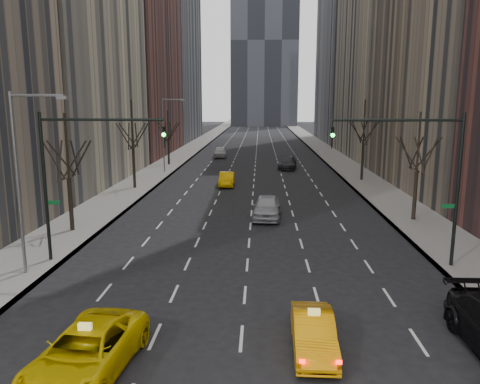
# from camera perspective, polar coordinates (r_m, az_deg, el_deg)

# --- Properties ---
(sidewalk_left) EXTENTS (4.50, 320.00, 0.15)m
(sidewalk_left) POSITION_cam_1_polar(r_m,az_deg,el_deg) (83.48, -6.47, 4.94)
(sidewalk_left) COLOR slate
(sidewalk_left) RESTS_ON ground
(sidewalk_right) EXTENTS (4.50, 320.00, 0.15)m
(sidewalk_right) POSITION_cam_1_polar(r_m,az_deg,el_deg) (83.29, 10.49, 4.82)
(sidewalk_right) COLOR slate
(sidewalk_right) RESTS_ON ground
(bld_left_far) EXTENTS (14.00, 28.00, 44.00)m
(bld_left_far) POSITION_cam_1_polar(r_m,az_deg,el_deg) (82.20, -14.07, 19.95)
(bld_left_far) COLOR brown
(bld_left_far) RESTS_ON ground
(bld_left_deep) EXTENTS (14.00, 30.00, 60.00)m
(bld_left_deep) POSITION_cam_1_polar(r_m,az_deg,el_deg) (112.33, -9.66, 21.72)
(bld_left_deep) COLOR slate
(bld_left_deep) RESTS_ON ground
(bld_right_deep) EXTENTS (14.00, 30.00, 58.00)m
(bld_right_deep) POSITION_cam_1_polar(r_m,az_deg,el_deg) (110.93, 14.22, 21.16)
(bld_right_deep) COLOR slate
(bld_right_deep) RESTS_ON ground
(tree_lw_b) EXTENTS (3.36, 3.50, 7.82)m
(tree_lw_b) POSITION_cam_1_polar(r_m,az_deg,el_deg) (32.95, -20.14, 1.64)
(tree_lw_b) COLOR black
(tree_lw_b) RESTS_ON ground
(tree_lw_c) EXTENTS (3.36, 3.50, 8.74)m
(tree_lw_c) POSITION_cam_1_polar(r_m,az_deg,el_deg) (47.95, -12.89, 5.12)
(tree_lw_c) COLOR black
(tree_lw_c) RESTS_ON ground
(tree_lw_d) EXTENTS (3.36, 3.50, 7.36)m
(tree_lw_d) POSITION_cam_1_polar(r_m,az_deg,el_deg) (65.46, -8.74, 6.33)
(tree_lw_d) COLOR black
(tree_lw_d) RESTS_ON ground
(tree_rw_b) EXTENTS (3.36, 3.50, 7.82)m
(tree_rw_b) POSITION_cam_1_polar(r_m,az_deg,el_deg) (36.22, 20.73, 2.39)
(tree_rw_b) COLOR black
(tree_rw_b) RESTS_ON ground
(tree_rw_c) EXTENTS (3.36, 3.50, 8.74)m
(tree_rw_c) POSITION_cam_1_polar(r_m,az_deg,el_deg) (53.46, 14.78, 5.60)
(tree_rw_c) COLOR black
(tree_rw_c) RESTS_ON ground
(traffic_mast_left) EXTENTS (6.69, 0.39, 8.00)m
(traffic_mast_left) POSITION_cam_1_polar(r_m,az_deg,el_deg) (26.12, -19.51, 3.35)
(traffic_mast_left) COLOR black
(traffic_mast_left) RESTS_ON ground
(traffic_mast_right) EXTENTS (6.69, 0.39, 8.00)m
(traffic_mast_right) POSITION_cam_1_polar(r_m,az_deg,el_deg) (25.67, 21.73, 3.08)
(traffic_mast_right) COLOR black
(traffic_mast_right) RESTS_ON ground
(streetlight_near) EXTENTS (2.83, 0.22, 9.00)m
(streetlight_near) POSITION_cam_1_polar(r_m,az_deg,el_deg) (25.02, -24.90, 2.96)
(streetlight_near) COLOR slate
(streetlight_near) RESTS_ON ground
(streetlight_far) EXTENTS (2.83, 0.22, 9.00)m
(streetlight_far) POSITION_cam_1_polar(r_m,az_deg,el_deg) (58.25, -9.00, 7.80)
(streetlight_far) COLOR slate
(streetlight_far) RESTS_ON ground
(taxi_suv) EXTENTS (3.18, 5.82, 1.55)m
(taxi_suv) POSITION_cam_1_polar(r_m,az_deg,el_deg) (16.55, -18.27, -18.06)
(taxi_suv) COLOR #E6C404
(taxi_suv) RESTS_ON ground
(taxi_sedan) EXTENTS (1.49, 4.11, 1.35)m
(taxi_sedan) POSITION_cam_1_polar(r_m,az_deg,el_deg) (17.34, 8.94, -16.58)
(taxi_sedan) COLOR orange
(taxi_sedan) RESTS_ON ground
(silver_sedan_ahead) EXTENTS (2.35, 5.14, 1.71)m
(silver_sedan_ahead) POSITION_cam_1_polar(r_m,az_deg,el_deg) (35.37, 3.29, -1.83)
(silver_sedan_ahead) COLOR #A6A8AE
(silver_sedan_ahead) RESTS_ON ground
(far_taxi) EXTENTS (1.57, 4.33, 1.42)m
(far_taxi) POSITION_cam_1_polar(r_m,az_deg,el_deg) (48.94, -1.61, 1.57)
(far_taxi) COLOR #FAB605
(far_taxi) RESTS_ON ground
(far_suv_grey) EXTENTS (2.92, 5.75, 1.60)m
(far_suv_grey) POSITION_cam_1_polar(r_m,az_deg,el_deg) (61.92, 5.80, 3.57)
(far_suv_grey) COLOR #29292D
(far_suv_grey) RESTS_ON ground
(far_car_white) EXTENTS (2.24, 5.04, 1.68)m
(far_car_white) POSITION_cam_1_polar(r_m,az_deg,el_deg) (74.46, -2.45, 4.88)
(far_car_white) COLOR #BBBBBB
(far_car_white) RESTS_ON ground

